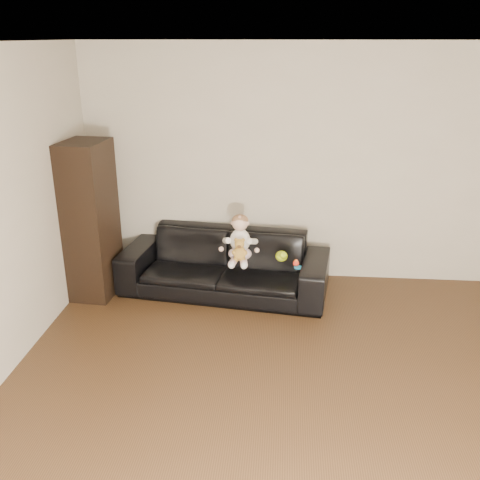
# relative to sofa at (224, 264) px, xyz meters

# --- Properties ---
(floor) EXTENTS (5.50, 5.50, 0.00)m
(floor) POSITION_rel_sofa_xyz_m (0.89, -2.25, -0.32)
(floor) COLOR #432B18
(floor) RESTS_ON ground
(ceiling) EXTENTS (5.50, 5.50, 0.00)m
(ceiling) POSITION_rel_sofa_xyz_m (0.89, -2.25, 2.28)
(ceiling) COLOR #B8AE9B
(ceiling) RESTS_ON ground
(wall_back) EXTENTS (5.00, 0.00, 5.00)m
(wall_back) POSITION_rel_sofa_xyz_m (0.89, 0.50, 0.98)
(wall_back) COLOR #B8AE9B
(wall_back) RESTS_ON ground
(sofa) EXTENTS (2.31, 1.15, 0.65)m
(sofa) POSITION_rel_sofa_xyz_m (0.00, 0.00, 0.00)
(sofa) COLOR black
(sofa) RESTS_ON floor
(cabinet) EXTENTS (0.46, 0.60, 1.66)m
(cabinet) POSITION_rel_sofa_xyz_m (-1.38, -0.16, 0.51)
(cabinet) COLOR black
(cabinet) RESTS_ON floor
(shelf_item) EXTENTS (0.20, 0.26, 0.28)m
(shelf_item) POSITION_rel_sofa_xyz_m (-1.36, -0.16, 0.88)
(shelf_item) COLOR silver
(shelf_item) RESTS_ON cabinet
(baby) EXTENTS (0.33, 0.41, 0.49)m
(baby) POSITION_rel_sofa_xyz_m (0.18, -0.12, 0.32)
(baby) COLOR silver
(baby) RESTS_ON sofa
(teddy_bear) EXTENTS (0.14, 0.14, 0.24)m
(teddy_bear) POSITION_rel_sofa_xyz_m (0.19, -0.27, 0.28)
(teddy_bear) COLOR #B68834
(teddy_bear) RESTS_ON sofa
(toy_green) EXTENTS (0.16, 0.18, 0.11)m
(toy_green) POSITION_rel_sofa_xyz_m (0.62, -0.11, 0.16)
(toy_green) COLOR #B6D419
(toy_green) RESTS_ON sofa
(toy_rattle) EXTENTS (0.08, 0.08, 0.06)m
(toy_rattle) POSITION_rel_sofa_xyz_m (0.77, -0.23, 0.13)
(toy_rattle) COLOR red
(toy_rattle) RESTS_ON sofa
(toy_blue_disc) EXTENTS (0.11, 0.11, 0.01)m
(toy_blue_disc) POSITION_rel_sofa_xyz_m (0.79, -0.28, 0.11)
(toy_blue_disc) COLOR #1782BB
(toy_blue_disc) RESTS_ON sofa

